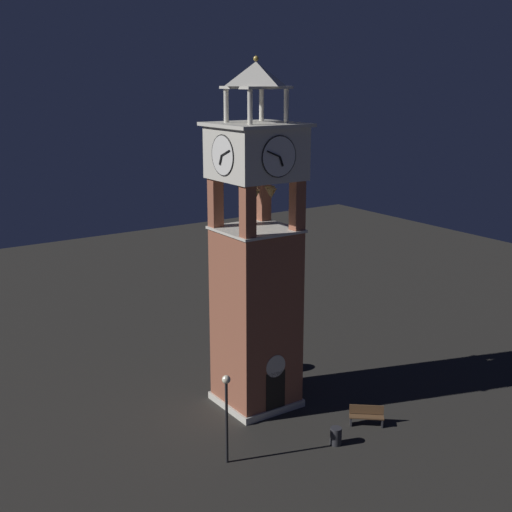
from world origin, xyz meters
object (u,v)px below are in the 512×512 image
object	(u,v)px
park_bench	(366,415)
clock_tower	(256,270)
lamp_post	(226,403)
trash_bin	(336,436)

from	to	relation	value
park_bench	clock_tower	bearing A→B (deg)	121.60
lamp_post	trash_bin	world-z (taller)	lamp_post
park_bench	lamp_post	bearing A→B (deg)	172.59
clock_tower	park_bench	xyz separation A→B (m)	(2.97, -4.83, -6.42)
trash_bin	park_bench	bearing A→B (deg)	12.94
park_bench	lamp_post	size ratio (longest dim) A/B	0.38
clock_tower	trash_bin	size ratio (longest dim) A/B	20.91
lamp_post	park_bench	bearing A→B (deg)	-7.41
park_bench	trash_bin	xyz separation A→B (m)	(-2.34, -0.54, -0.08)
park_bench	trash_bin	world-z (taller)	park_bench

